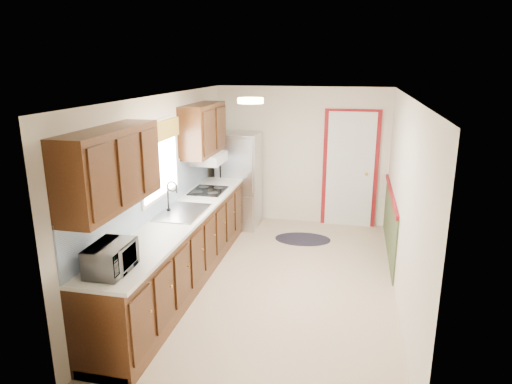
% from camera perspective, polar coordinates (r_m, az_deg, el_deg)
% --- Properties ---
extents(room_shell, '(3.20, 5.20, 2.52)m').
position_cam_1_polar(room_shell, '(5.68, 2.75, -0.30)').
color(room_shell, '#C8AE8D').
rests_on(room_shell, ground).
extents(kitchen_run, '(0.63, 4.00, 2.20)m').
position_cam_1_polar(kitchen_run, '(5.86, -9.82, -4.03)').
color(kitchen_run, '#381C0C').
rests_on(kitchen_run, ground).
extents(back_wall_trim, '(1.12, 2.30, 2.08)m').
position_cam_1_polar(back_wall_trim, '(7.83, 12.64, 1.46)').
color(back_wall_trim, maroon).
rests_on(back_wall_trim, ground).
extents(ceiling_fixture, '(0.30, 0.30, 0.06)m').
position_cam_1_polar(ceiling_fixture, '(5.34, -0.69, 11.35)').
color(ceiling_fixture, '#FFD88C').
rests_on(ceiling_fixture, room_shell).
extents(microwave, '(0.29, 0.50, 0.33)m').
position_cam_1_polar(microwave, '(4.35, -17.73, -7.52)').
color(microwave, white).
rests_on(microwave, kitchen_run).
extents(refrigerator, '(0.69, 0.69, 1.65)m').
position_cam_1_polar(refrigerator, '(7.91, -2.12, 1.49)').
color(refrigerator, '#B7B7BC').
rests_on(refrigerator, ground).
extents(rug, '(0.94, 0.65, 0.01)m').
position_cam_1_polar(rug, '(7.53, 5.86, -5.87)').
color(rug, black).
rests_on(rug, ground).
extents(cooktop, '(0.47, 0.57, 0.02)m').
position_cam_1_polar(cooktop, '(6.81, -6.00, 0.17)').
color(cooktop, black).
rests_on(cooktop, kitchen_run).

